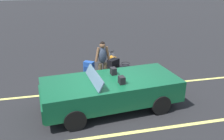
# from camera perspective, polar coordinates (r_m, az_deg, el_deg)

# --- Properties ---
(ground_plane) EXTENTS (80.00, 80.00, 0.00)m
(ground_plane) POSITION_cam_1_polar(r_m,az_deg,el_deg) (7.57, -0.26, -8.84)
(ground_plane) COLOR black
(lot_line_near) EXTENTS (18.00, 0.12, 0.01)m
(lot_line_near) POSITION_cam_1_polar(r_m,az_deg,el_deg) (8.69, -2.11, -4.66)
(lot_line_near) COLOR #EAE066
(lot_line_near) RESTS_ON ground_plane
(lot_line_mid) EXTENTS (18.00, 0.12, 0.01)m
(lot_line_mid) POSITION_cam_1_polar(r_m,az_deg,el_deg) (6.42, 2.57, -15.01)
(lot_line_mid) COLOR #EAE066
(lot_line_mid) RESTS_ON ground_plane
(convertible_car) EXTENTS (4.29, 2.16, 1.24)m
(convertible_car) POSITION_cam_1_polar(r_m,az_deg,el_deg) (7.24, -1.85, -5.07)
(convertible_car) COLOR #0F4C2D
(convertible_car) RESTS_ON ground_plane
(suitcase_large_black) EXTENTS (0.55, 0.51, 1.06)m
(suitcase_large_black) POSITION_cam_1_polar(r_m,az_deg,el_deg) (9.66, 0.29, 0.51)
(suitcase_large_black) COLOR black
(suitcase_large_black) RESTS_ON ground_plane
(suitcase_medium_bright) EXTENTS (0.47, 0.42, 0.62)m
(suitcase_medium_bright) POSITION_cam_1_polar(r_m,az_deg,el_deg) (9.77, -5.53, 0.27)
(suitcase_medium_bright) COLOR #1E479E
(suitcase_medium_bright) RESTS_ON ground_plane
(suitcase_small_carryon) EXTENTS (0.34, 0.39, 0.73)m
(suitcase_small_carryon) POSITION_cam_1_polar(r_m,az_deg,el_deg) (10.71, 0.07, 1.95)
(suitcase_small_carryon) COLOR orange
(suitcase_small_carryon) RESTS_ON ground_plane
(duffel_bag) EXTENTS (0.62, 0.70, 0.34)m
(duffel_bag) POSITION_cam_1_polar(r_m,az_deg,el_deg) (10.37, 3.22, 0.71)
(duffel_bag) COLOR black
(duffel_bag) RESTS_ON ground_plane
(traveler_person) EXTENTS (0.61, 0.28, 1.65)m
(traveler_person) POSITION_cam_1_polar(r_m,az_deg,el_deg) (8.82, -2.25, 2.29)
(traveler_person) COLOR #4C3F2D
(traveler_person) RESTS_ON ground_plane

